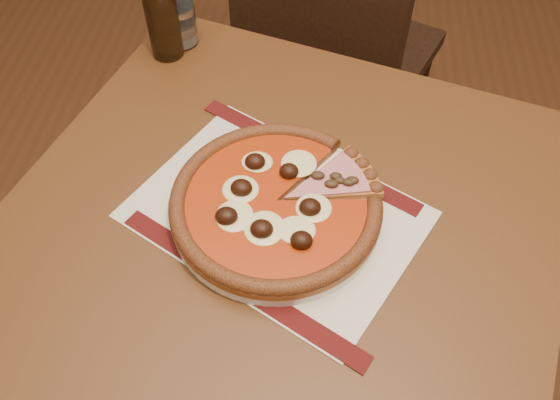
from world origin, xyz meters
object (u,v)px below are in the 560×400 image
Objects in this scene: chair_far at (330,49)px; plate at (276,210)px; pizza at (275,202)px; table at (279,260)px; water_glass at (179,24)px; bottle at (162,18)px.

plate is at bearing 109.05° from chair_far.
pizza is (-0.00, -0.00, 0.02)m from plate.
chair_far reaches higher than pizza.
pizza is at bearing 112.03° from table.
water_glass is (-0.22, 0.39, 0.03)m from plate.
bottle reaches higher than chair_far.
water_glass is at bearing 72.03° from chair_far.
table is 12.55× the size of water_glass.
chair_far is 0.51m from water_glass.
chair_far is 0.75m from plate.
pizza is at bearing -149.23° from plate.
table is 3.25× the size of pizza.
pizza is 1.57× the size of bottle.
pizza reaches higher than table.
table is at bearing -60.74° from water_glass.
water_glass is 0.05m from bottle.
pizza is at bearing -60.48° from water_glass.
bottle reaches higher than table.
bottle reaches higher than water_glass.
plate is 0.45m from water_glass.
pizza is 0.45m from water_glass.
plate is 0.99× the size of pizza.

